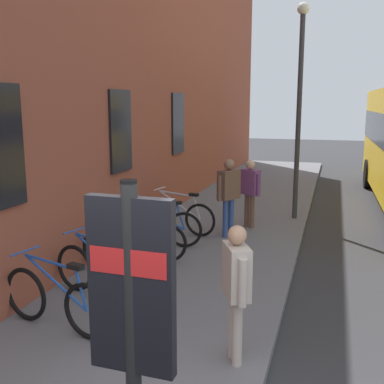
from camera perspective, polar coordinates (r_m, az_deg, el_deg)
The scene contains 14 objects.
ground at distance 9.39m, azimuth 18.97°, elevation -8.06°, with size 60.00×60.00×0.00m, color #2D2D30.
sidewalk_pavement at distance 11.52m, azimuth 4.89°, elevation -3.71°, with size 24.00×3.50×0.12m, color slate.
station_facade at distance 12.75m, azimuth -3.25°, elevation 17.41°, with size 22.00×0.65×8.82m.
bicycle_nearest_sign at distance 6.26m, azimuth -16.35°, elevation -12.57°, with size 0.55×1.74×0.97m.
bicycle_mid_rack at distance 7.04m, azimuth -11.03°, elevation -9.64°, with size 0.59×1.73×0.97m.
bicycle_by_door at distance 7.76m, azimuth -8.57°, elevation -7.61°, with size 0.64×1.72×0.97m.
bicycle_leaning_wall at distance 8.55m, azimuth -6.39°, elevation -5.81°, with size 0.48×1.77×0.97m.
bicycle_end_of_row at distance 9.35m, azimuth -4.05°, elevation -4.29°, with size 0.48×1.76×0.97m.
bicycle_far_end at distance 10.22m, azimuth -1.62°, elevation -2.95°, with size 0.50×1.75×0.97m.
transit_info_sign at distance 2.94m, azimuth -7.36°, elevation -14.11°, with size 0.10×0.55×2.40m.
pedestrian_near_bus at distance 9.87m, azimuth 4.50°, elevation 0.28°, with size 0.56×0.45×1.67m.
pedestrian_by_facade at distance 10.71m, azimuth 7.09°, elevation 0.68°, with size 0.42×0.52×1.56m.
pedestrian_crossing_street at distance 5.14m, azimuth 5.43°, elevation -10.67°, with size 0.54×0.40×1.56m.
street_lamp at distance 11.59m, azimuth 13.02°, elevation 11.57°, with size 0.28×0.28×5.10m.
Camera 1 is at (-2.90, -0.57, 2.96)m, focal length 43.64 mm.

